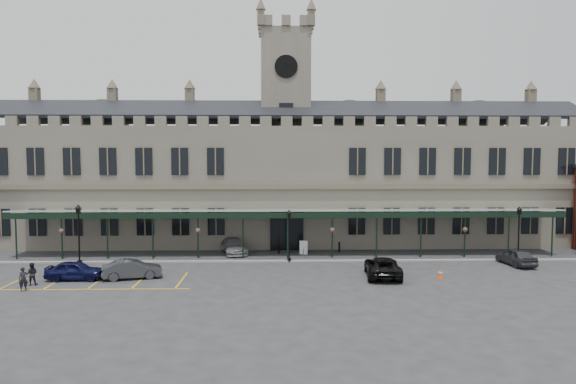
{
  "coord_description": "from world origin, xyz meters",
  "views": [
    {
      "loc": [
        -1.1,
        -38.23,
        9.09
      ],
      "look_at": [
        0.0,
        6.0,
        6.0
      ],
      "focal_mm": 32.0,
      "sensor_mm": 36.0,
      "label": 1
    }
  ],
  "objects_px": {
    "lamp_post_right": "(519,228)",
    "car_left_b": "(132,269)",
    "sign_board": "(304,248)",
    "car_right_a": "(516,257)",
    "lamp_post_mid": "(289,231)",
    "person_a": "(23,279)",
    "station_building": "(286,181)",
    "car_left_a": "(75,270)",
    "person_b": "(32,274)",
    "lamp_post_left": "(79,229)",
    "traffic_cone": "(440,274)",
    "car_van": "(383,267)",
    "clock_tower": "(286,118)",
    "car_taxi": "(234,246)"
  },
  "relations": [
    {
      "from": "lamp_post_mid",
      "to": "person_a",
      "type": "relative_size",
      "value": 2.79
    },
    {
      "from": "car_left_b",
      "to": "lamp_post_mid",
      "type": "bearing_deg",
      "value": -79.04
    },
    {
      "from": "person_a",
      "to": "person_b",
      "type": "relative_size",
      "value": 1.0
    },
    {
      "from": "lamp_post_left",
      "to": "car_left_b",
      "type": "bearing_deg",
      "value": -41.57
    },
    {
      "from": "lamp_post_mid",
      "to": "car_left_a",
      "type": "height_order",
      "value": "lamp_post_mid"
    },
    {
      "from": "traffic_cone",
      "to": "person_b",
      "type": "bearing_deg",
      "value": -177.5
    },
    {
      "from": "car_left_a",
      "to": "car_right_a",
      "type": "distance_m",
      "value": 35.09
    },
    {
      "from": "car_left_a",
      "to": "person_b",
      "type": "relative_size",
      "value": 2.58
    },
    {
      "from": "lamp_post_left",
      "to": "car_left_a",
      "type": "bearing_deg",
      "value": -72.16
    },
    {
      "from": "sign_board",
      "to": "person_b",
      "type": "relative_size",
      "value": 0.78
    },
    {
      "from": "sign_board",
      "to": "person_a",
      "type": "bearing_deg",
      "value": -136.19
    },
    {
      "from": "traffic_cone",
      "to": "clock_tower",
      "type": "bearing_deg",
      "value": 123.56
    },
    {
      "from": "station_building",
      "to": "car_right_a",
      "type": "xyz_separation_m",
      "value": [
        19.0,
        -12.32,
        -5.75
      ]
    },
    {
      "from": "traffic_cone",
      "to": "car_left_b",
      "type": "height_order",
      "value": "car_left_b"
    },
    {
      "from": "lamp_post_mid",
      "to": "lamp_post_right",
      "type": "xyz_separation_m",
      "value": [
        20.01,
        0.07,
        0.14
      ]
    },
    {
      "from": "clock_tower",
      "to": "car_left_a",
      "type": "relative_size",
      "value": 5.94
    },
    {
      "from": "station_building",
      "to": "lamp_post_left",
      "type": "relative_size",
      "value": 11.79
    },
    {
      "from": "lamp_post_right",
      "to": "car_taxi",
      "type": "xyz_separation_m",
      "value": [
        -25.1,
        3.89,
        -2.12
      ]
    },
    {
      "from": "lamp_post_mid",
      "to": "traffic_cone",
      "type": "bearing_deg",
      "value": -29.64
    },
    {
      "from": "car_left_a",
      "to": "car_left_b",
      "type": "height_order",
      "value": "car_left_a"
    },
    {
      "from": "lamp_post_left",
      "to": "car_left_a",
      "type": "xyz_separation_m",
      "value": [
        1.77,
        -5.49,
        -2.31
      ]
    },
    {
      "from": "clock_tower",
      "to": "lamp_post_mid",
      "type": "distance_m",
      "value": 14.82
    },
    {
      "from": "person_a",
      "to": "car_left_b",
      "type": "bearing_deg",
      "value": -3.84
    },
    {
      "from": "clock_tower",
      "to": "person_b",
      "type": "height_order",
      "value": "clock_tower"
    },
    {
      "from": "person_b",
      "to": "sign_board",
      "type": "bearing_deg",
      "value": -164.34
    },
    {
      "from": "car_left_b",
      "to": "car_right_a",
      "type": "xyz_separation_m",
      "value": [
        30.74,
        3.93,
        0.0
      ]
    },
    {
      "from": "lamp_post_right",
      "to": "car_taxi",
      "type": "height_order",
      "value": "lamp_post_right"
    },
    {
      "from": "lamp_post_left",
      "to": "lamp_post_mid",
      "type": "distance_m",
      "value": 17.7
    },
    {
      "from": "lamp_post_mid",
      "to": "sign_board",
      "type": "height_order",
      "value": "lamp_post_mid"
    },
    {
      "from": "traffic_cone",
      "to": "sign_board",
      "type": "bearing_deg",
      "value": 135.11
    },
    {
      "from": "car_taxi",
      "to": "lamp_post_right",
      "type": "bearing_deg",
      "value": -23.06
    },
    {
      "from": "clock_tower",
      "to": "car_taxi",
      "type": "bearing_deg",
      "value": -127.24
    },
    {
      "from": "lamp_post_mid",
      "to": "car_left_b",
      "type": "relative_size",
      "value": 1.05
    },
    {
      "from": "clock_tower",
      "to": "car_left_a",
      "type": "height_order",
      "value": "clock_tower"
    },
    {
      "from": "traffic_cone",
      "to": "person_b",
      "type": "height_order",
      "value": "person_b"
    },
    {
      "from": "lamp_post_right",
      "to": "traffic_cone",
      "type": "bearing_deg",
      "value": -144.44
    },
    {
      "from": "traffic_cone",
      "to": "car_van",
      "type": "xyz_separation_m",
      "value": [
        -4.18,
        0.65,
        0.42
      ]
    },
    {
      "from": "clock_tower",
      "to": "car_right_a",
      "type": "relative_size",
      "value": 5.92
    },
    {
      "from": "person_a",
      "to": "traffic_cone",
      "type": "bearing_deg",
      "value": -26.15
    },
    {
      "from": "lamp_post_mid",
      "to": "car_taxi",
      "type": "xyz_separation_m",
      "value": [
        -5.09,
        3.96,
        -1.98
      ]
    },
    {
      "from": "station_building",
      "to": "car_van",
      "type": "xyz_separation_m",
      "value": [
        7.0,
        -16.11,
        -5.72
      ]
    },
    {
      "from": "sign_board",
      "to": "person_b",
      "type": "bearing_deg",
      "value": -139.8
    },
    {
      "from": "car_right_a",
      "to": "person_b",
      "type": "height_order",
      "value": "person_b"
    },
    {
      "from": "car_right_a",
      "to": "person_a",
      "type": "distance_m",
      "value": 37.83
    },
    {
      "from": "lamp_post_right",
      "to": "car_left_b",
      "type": "bearing_deg",
      "value": -169.56
    },
    {
      "from": "car_left_b",
      "to": "car_right_a",
      "type": "distance_m",
      "value": 30.99
    },
    {
      "from": "lamp_post_right",
      "to": "car_left_a",
      "type": "bearing_deg",
      "value": -170.27
    },
    {
      "from": "station_building",
      "to": "car_left_a",
      "type": "height_order",
      "value": "station_building"
    },
    {
      "from": "sign_board",
      "to": "car_left_b",
      "type": "height_order",
      "value": "car_left_b"
    },
    {
      "from": "sign_board",
      "to": "car_left_b",
      "type": "relative_size",
      "value": 0.29
    }
  ]
}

